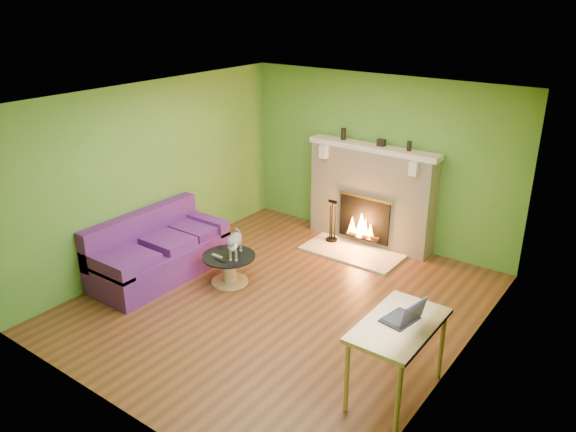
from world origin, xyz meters
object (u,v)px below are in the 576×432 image
at_px(coffee_table, 229,267).
at_px(cat, 235,243).
at_px(desk, 398,332).
at_px(sofa, 158,252).

relative_size(coffee_table, cat, 1.20).
distance_m(desk, cat, 2.87).
distance_m(sofa, desk, 3.84).
xyz_separation_m(desk, cat, (-2.76, 0.80, -0.12)).
xyz_separation_m(coffee_table, desk, (2.84, -0.75, 0.48)).
bearing_deg(sofa, cat, 23.12).
relative_size(desk, cat, 1.83).
height_order(sofa, coffee_table, sofa).
xyz_separation_m(sofa, desk, (3.81, -0.35, 0.37)).
xyz_separation_m(sofa, cat, (1.05, 0.45, 0.26)).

